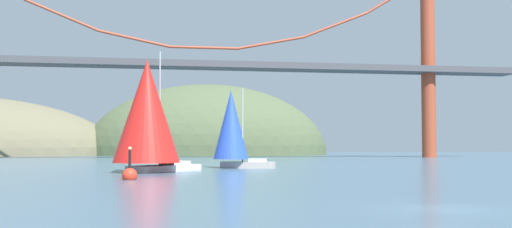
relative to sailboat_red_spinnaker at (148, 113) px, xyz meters
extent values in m
plane|color=#426075|center=(11.04, -35.78, -5.44)|extent=(360.00, 360.00, 0.00)
ellipsoid|color=#4C5B3D|center=(16.04, 99.22, -5.44)|extent=(60.35, 44.00, 35.16)
cylinder|color=#A34228|center=(56.10, 59.22, 12.72)|extent=(2.80, 2.80, 36.31)
cube|color=#47474C|center=(11.04, 59.22, 11.98)|extent=(126.12, 6.00, 1.20)
cylinder|color=#A34228|center=(-14.71, 59.22, 20.50)|extent=(13.06, 0.50, 5.65)
cylinder|color=#A34228|center=(-1.83, 59.22, 16.61)|extent=(12.97, 0.50, 3.08)
cylinder|color=#A34228|center=(11.04, 59.22, 15.31)|extent=(12.87, 0.50, 0.50)
cylinder|color=#A34228|center=(23.92, 59.22, 16.61)|extent=(12.97, 0.50, 3.08)
cylinder|color=#A34228|center=(36.79, 59.22, 20.50)|extent=(13.06, 0.50, 5.65)
cube|color=white|center=(1.69, 1.92, -5.14)|extent=(7.36, 7.89, 0.59)
cube|color=beige|center=(2.68, 3.05, -4.66)|extent=(3.17, 3.24, 0.36)
cylinder|color=#B2B2B7|center=(1.14, 1.30, 0.54)|extent=(0.14, 0.14, 10.77)
cone|color=red|center=(-0.07, -0.08, 0.20)|extent=(8.66, 8.66, 9.49)
cube|color=#B7B2A8|center=(10.80, 8.42, -5.09)|extent=(5.98, 3.39, 0.69)
cube|color=beige|center=(11.79, 8.05, -4.57)|extent=(2.13, 1.66, 0.36)
cylinder|color=#B2B2B7|center=(10.25, 8.63, -0.76)|extent=(0.14, 0.14, 7.98)
cone|color=blue|center=(9.05, 9.08, -0.71)|extent=(4.90, 4.90, 7.49)
sphere|color=red|center=(-1.38, -12.19, -5.14)|extent=(1.10, 1.10, 1.10)
cylinder|color=black|center=(-1.38, -12.19, -4.09)|extent=(0.20, 0.20, 1.60)
sphere|color=#F2EA99|center=(-1.38, -12.19, -3.17)|extent=(0.24, 0.24, 0.24)
camera|label=1|loc=(-0.69, -59.15, -2.89)|focal=44.59mm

